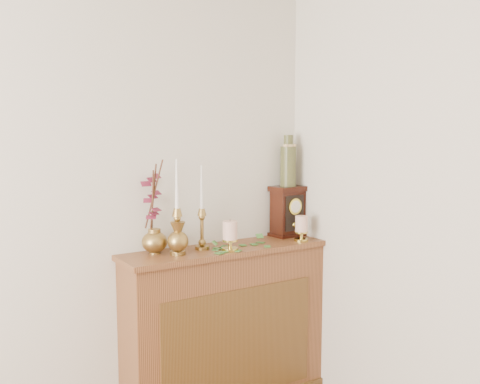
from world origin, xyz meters
TOP-DOWN VIEW (x-y plane):
  - room_walls at (0.00, 0.00)m, footprint 4.08×4.58m
  - console_shelf at (1.40, 2.10)m, footprint 1.24×0.34m
  - candlestick_left at (1.09, 2.07)m, footprint 0.09×0.09m
  - candlestick_center at (1.26, 2.11)m, footprint 0.08×0.08m
  - bud_vase at (1.08, 2.05)m, footprint 0.11×0.11m
  - ginger_jar at (1.00, 2.19)m, footprint 0.21×0.22m
  - pillar_candle_left at (1.37, 2.01)m, footprint 0.09×0.09m
  - pillar_candle_right at (1.87, 2.00)m, footprint 0.08×0.08m
  - ivy_garland at (1.42, 2.02)m, footprint 0.42×0.20m
  - mantel_clock at (1.90, 2.17)m, footprint 0.22×0.16m
  - ceramic_vase at (1.90, 2.18)m, footprint 0.10×0.10m

SIDE VIEW (x-z plane):
  - console_shelf at x=1.40m, z-range -0.03..0.90m
  - ivy_garland at x=1.42m, z-range 0.90..0.98m
  - pillar_candle_right at x=1.87m, z-range 0.93..1.10m
  - bud_vase at x=1.08m, z-range 0.93..1.11m
  - pillar_candle_left at x=1.37m, z-range 0.93..1.11m
  - mantel_clock at x=1.90m, z-range 0.93..1.24m
  - candlestick_center at x=1.26m, z-range 0.85..1.32m
  - candlestick_left at x=1.09m, z-range 0.84..1.35m
  - ginger_jar at x=1.00m, z-range 0.90..1.42m
  - ceramic_vase at x=1.90m, z-range 1.23..1.54m
  - room_walls at x=0.00m, z-range 0.36..3.00m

